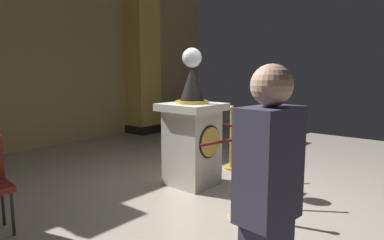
{
  "coord_description": "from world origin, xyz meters",
  "views": [
    {
      "loc": [
        -3.6,
        -2.63,
        1.61
      ],
      "look_at": [
        0.04,
        0.36,
        0.93
      ],
      "focal_mm": 31.82,
      "sensor_mm": 36.0,
      "label": 1
    }
  ],
  "objects_px": {
    "stanchion_near": "(240,184)",
    "bystander_guest": "(268,209)",
    "stanchion_far": "(231,147)",
    "pedestal_clock": "(192,133)",
    "potted_palm_right": "(181,125)"
  },
  "relations": [
    {
      "from": "bystander_guest",
      "to": "stanchion_far",
      "type": "bearing_deg",
      "value": 35.84
    },
    {
      "from": "stanchion_far",
      "to": "potted_palm_right",
      "type": "relative_size",
      "value": 1.08
    },
    {
      "from": "potted_palm_right",
      "to": "bystander_guest",
      "type": "bearing_deg",
      "value": -134.58
    },
    {
      "from": "stanchion_near",
      "to": "bystander_guest",
      "type": "relative_size",
      "value": 0.65
    },
    {
      "from": "stanchion_far",
      "to": "stanchion_near",
      "type": "bearing_deg",
      "value": -143.96
    },
    {
      "from": "pedestal_clock",
      "to": "stanchion_near",
      "type": "distance_m",
      "value": 1.29
    },
    {
      "from": "stanchion_near",
      "to": "stanchion_far",
      "type": "bearing_deg",
      "value": 36.04
    },
    {
      "from": "pedestal_clock",
      "to": "bystander_guest",
      "type": "height_order",
      "value": "pedestal_clock"
    },
    {
      "from": "stanchion_near",
      "to": "stanchion_far",
      "type": "distance_m",
      "value": 1.9
    },
    {
      "from": "stanchion_near",
      "to": "stanchion_far",
      "type": "xyz_separation_m",
      "value": [
        1.53,
        1.12,
        -0.01
      ]
    },
    {
      "from": "pedestal_clock",
      "to": "potted_palm_right",
      "type": "relative_size",
      "value": 1.97
    },
    {
      "from": "pedestal_clock",
      "to": "stanchion_near",
      "type": "xyz_separation_m",
      "value": [
        -0.52,
        -1.12,
        -0.36
      ]
    },
    {
      "from": "stanchion_far",
      "to": "potted_palm_right",
      "type": "height_order",
      "value": "stanchion_far"
    },
    {
      "from": "stanchion_near",
      "to": "bystander_guest",
      "type": "distance_m",
      "value": 1.92
    },
    {
      "from": "pedestal_clock",
      "to": "stanchion_far",
      "type": "distance_m",
      "value": 1.08
    }
  ]
}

